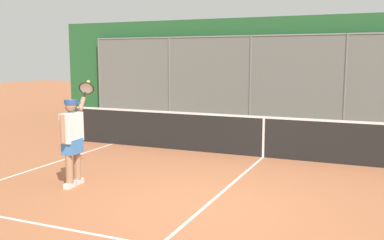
# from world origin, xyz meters

# --- Properties ---
(ground_plane) EXTENTS (60.00, 60.00, 0.00)m
(ground_plane) POSITION_xyz_m (0.00, 0.00, 0.00)
(ground_plane) COLOR #A8603D
(fence_backdrop) EXTENTS (17.61, 1.37, 3.59)m
(fence_backdrop) POSITION_xyz_m (0.00, -8.46, 1.78)
(fence_backdrop) COLOR slate
(fence_backdrop) RESTS_ON ground
(tennis_net) EXTENTS (10.62, 0.09, 1.07)m
(tennis_net) POSITION_xyz_m (0.00, -3.76, 0.49)
(tennis_net) COLOR #2D2D2D
(tennis_net) RESTS_ON ground
(tennis_player) EXTENTS (0.54, 1.31, 1.85)m
(tennis_player) POSITION_xyz_m (2.59, -0.19, 0.90)
(tennis_player) COLOR silver
(tennis_player) RESTS_ON ground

